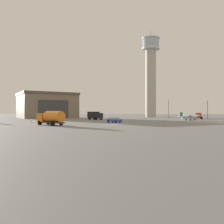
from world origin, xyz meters
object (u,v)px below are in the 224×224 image
at_px(car_blue, 115,120).
at_px(traffic_cone_near_right, 164,121).
at_px(control_tower, 152,71).
at_px(truck_flatbed_red, 200,116).
at_px(airplane_silver, 190,117).
at_px(traffic_cone_near_left, 194,121).
at_px(truck_fuel_tanker_orange, 52,117).
at_px(light_post_west, 170,107).
at_px(light_post_east, 209,107).
at_px(traffic_cone_mid_apron, 33,121).
at_px(truck_box_black, 96,115).

distance_m(car_blue, traffic_cone_near_right, 13.95).
height_order(control_tower, traffic_cone_near_right, control_tower).
distance_m(truck_flatbed_red, car_blue, 43.91).
bearing_deg(airplane_silver, traffic_cone_near_left, -125.51).
bearing_deg(truck_fuel_tanker_orange, traffic_cone_near_left, -118.44).
xyz_separation_m(truck_fuel_tanker_orange, light_post_west, (38.17, 54.03, 3.39)).
relative_size(control_tower, car_blue, 10.73).
distance_m(airplane_silver, light_post_east, 25.96).
relative_size(control_tower, traffic_cone_mid_apron, 68.40).
xyz_separation_m(truck_flatbed_red, traffic_cone_near_right, (-19.49, -25.91, -0.84)).
height_order(truck_box_black, truck_fuel_tanker_orange, truck_fuel_tanker_orange).
bearing_deg(truck_box_black, car_blue, -18.59).
distance_m(light_post_east, traffic_cone_mid_apron, 69.68).
relative_size(control_tower, light_post_west, 5.27).
distance_m(light_post_west, traffic_cone_mid_apron, 61.73).
relative_size(airplane_silver, light_post_east, 1.17).
relative_size(traffic_cone_near_right, traffic_cone_mid_apron, 1.02).
bearing_deg(truck_flatbed_red, car_blue, 150.98).
height_order(car_blue, light_post_west, light_post_west).
xyz_separation_m(control_tower, traffic_cone_near_right, (-5.81, -55.56, -23.28)).
relative_size(truck_flatbed_red, traffic_cone_near_left, 8.61).
bearing_deg(car_blue, light_post_west, 104.20).
bearing_deg(traffic_cone_near_right, control_tower, 84.03).
relative_size(airplane_silver, traffic_cone_near_right, 13.43).
relative_size(truck_box_black, truck_fuel_tanker_orange, 1.02).
xyz_separation_m(truck_flatbed_red, traffic_cone_mid_apron, (-56.05, -26.09, -0.85)).
distance_m(truck_fuel_tanker_orange, light_post_west, 66.24).
bearing_deg(truck_box_black, traffic_cone_mid_apron, -77.38).
relative_size(car_blue, light_post_east, 0.54).
relative_size(airplane_silver, car_blue, 2.14).
bearing_deg(truck_box_black, light_post_east, 69.96).
distance_m(truck_box_black, light_post_east, 47.67).
xyz_separation_m(truck_box_black, light_post_west, (31.36, 20.57, 3.46)).
relative_size(airplane_silver, light_post_west, 1.05).
bearing_deg(traffic_cone_near_left, light_post_east, 61.48).
xyz_separation_m(light_post_east, traffic_cone_near_left, (-16.98, -31.25, -4.27)).
bearing_deg(truck_fuel_tanker_orange, light_post_east, -100.28).
bearing_deg(truck_fuel_tanker_orange, car_blue, -99.78).
bearing_deg(traffic_cone_near_left, truck_flatbed_red, 66.50).
height_order(truck_fuel_tanker_orange, car_blue, truck_fuel_tanker_orange).
height_order(airplane_silver, traffic_cone_mid_apron, airplane_silver).
height_order(truck_box_black, light_post_east, light_post_east).
xyz_separation_m(car_blue, light_post_east, (38.97, 34.44, 3.90)).
bearing_deg(light_post_east, truck_flatbed_red, -136.06).
height_order(truck_flatbed_red, traffic_cone_near_left, truck_flatbed_red).
height_order(truck_fuel_tanker_orange, truck_flatbed_red, truck_fuel_tanker_orange).
xyz_separation_m(car_blue, traffic_cone_near_right, (13.64, 2.90, -0.41)).
bearing_deg(truck_box_black, truck_fuel_tanker_orange, -47.67).
relative_size(control_tower, truck_fuel_tanker_orange, 6.58).
distance_m(control_tower, truck_box_black, 50.56).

